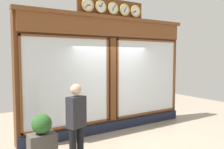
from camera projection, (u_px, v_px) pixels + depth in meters
name	position (u px, v px, depth m)	size (l,w,h in m)	color
shop_facade	(110.00, 73.00, 7.14)	(5.52, 0.42, 3.87)	#5B3319
pedestrian	(76.00, 122.00, 4.74)	(0.41, 0.32, 1.69)	black
planter_box	(42.00, 148.00, 5.01)	(0.56, 0.36, 0.62)	#4C4742
planter_shrub	(42.00, 124.00, 4.97)	(0.42, 0.42, 0.42)	#285623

